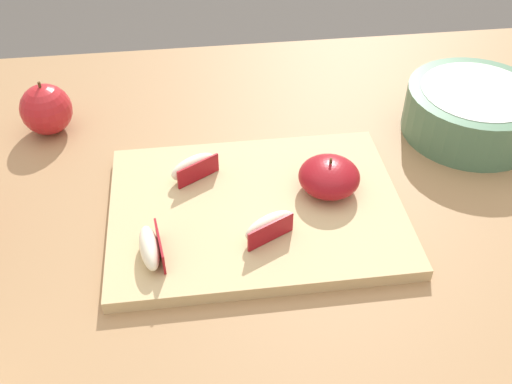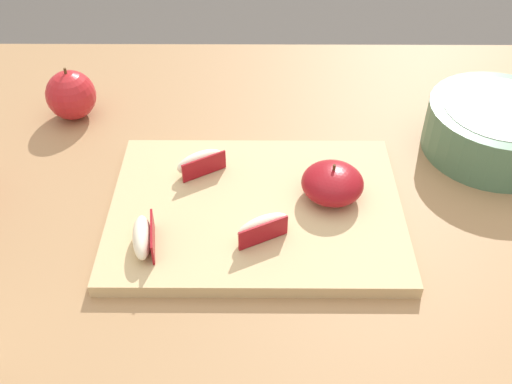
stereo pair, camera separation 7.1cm
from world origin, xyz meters
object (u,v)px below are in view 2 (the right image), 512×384
object	(u,v)px
apple_wedge_left	(143,237)
ceramic_fruit_bowl	(497,128)
cutting_board	(256,209)
whole_apple_crimson	(71,95)
apple_wedge_right	(263,227)
apple_half_skin_up	(332,183)
apple_wedge_front	(200,162)

from	to	relation	value
apple_wedge_left	ceramic_fruit_bowl	xyz separation A→B (m)	(0.46, 0.21, 0.01)
ceramic_fruit_bowl	cutting_board	bearing A→B (deg)	-157.68
whole_apple_crimson	ceramic_fruit_bowl	distance (m)	0.61
cutting_board	apple_wedge_right	distance (m)	0.06
whole_apple_crimson	ceramic_fruit_bowl	bearing A→B (deg)	-7.58
apple_wedge_left	whole_apple_crimson	size ratio (longest dim) A/B	0.83
cutting_board	whole_apple_crimson	distance (m)	0.35
cutting_board	apple_half_skin_up	world-z (taller)	apple_half_skin_up
apple_half_skin_up	apple_wedge_front	xyz separation A→B (m)	(-0.17, 0.05, -0.01)
apple_wedge_left	apple_wedge_front	bearing A→B (deg)	68.34
apple_half_skin_up	whole_apple_crimson	world-z (taller)	whole_apple_crimson
apple_wedge_right	apple_wedge_front	size ratio (longest dim) A/B	1.01
apple_wedge_front	whole_apple_crimson	size ratio (longest dim) A/B	0.82
apple_half_skin_up	whole_apple_crimson	distance (m)	0.42
apple_wedge_left	apple_wedge_right	bearing A→B (deg)	7.13
whole_apple_crimson	ceramic_fruit_bowl	size ratio (longest dim) A/B	0.42
apple_half_skin_up	apple_wedge_right	xyz separation A→B (m)	(-0.09, -0.07, -0.01)
cutting_board	apple_half_skin_up	bearing A→B (deg)	9.68
cutting_board	ceramic_fruit_bowl	xyz separation A→B (m)	(0.33, 0.14, 0.03)
apple_wedge_right	apple_half_skin_up	bearing A→B (deg)	39.50
apple_half_skin_up	whole_apple_crimson	xyz separation A→B (m)	(-0.37, 0.20, -0.00)
cutting_board	apple_wedge_front	world-z (taller)	apple_wedge_front
apple_half_skin_up	apple_wedge_right	distance (m)	0.11
cutting_board	ceramic_fruit_bowl	distance (m)	0.36
apple_wedge_left	ceramic_fruit_bowl	size ratio (longest dim) A/B	0.35
apple_wedge_front	whole_apple_crimson	world-z (taller)	whole_apple_crimson
apple_wedge_right	apple_wedge_left	distance (m)	0.14
apple_half_skin_up	apple_wedge_right	bearing A→B (deg)	-140.50
apple_wedge_right	apple_wedge_front	distance (m)	0.14
cutting_board	apple_wedge_front	bearing A→B (deg)	138.05
cutting_board	apple_half_skin_up	size ratio (longest dim) A/B	4.66
apple_half_skin_up	ceramic_fruit_bowl	distance (m)	0.27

